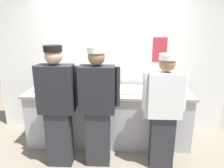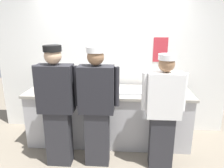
{
  "view_description": "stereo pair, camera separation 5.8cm",
  "coord_description": "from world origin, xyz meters",
  "px_view_note": "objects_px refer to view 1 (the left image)",
  "views": [
    {
      "loc": [
        0.23,
        -2.84,
        1.96
      ],
      "look_at": [
        0.06,
        0.35,
        1.03
      ],
      "focal_mm": 33.26,
      "sensor_mm": 36.0,
      "label": 1
    },
    {
      "loc": [
        0.28,
        -2.83,
        1.96
      ],
      "look_at": [
        0.06,
        0.35,
        1.03
      ],
      "focal_mm": 33.26,
      "sensor_mm": 36.0,
      "label": 2
    }
  ],
  "objects_px": {
    "plate_stack_front": "(92,88)",
    "squeeze_bottle_primary": "(101,88)",
    "squeeze_bottle_secondary": "(155,84)",
    "sheet_tray": "(131,91)",
    "ramekin_yellow_sauce": "(151,94)",
    "chef_near_left": "(57,105)",
    "deli_cup": "(40,87)",
    "chefs_knife": "(75,91)",
    "plate_stack_rear": "(59,87)",
    "ramekin_orange_sauce": "(37,91)",
    "chef_center": "(97,105)",
    "squeeze_bottle_spare": "(151,82)",
    "chef_far_right": "(164,110)",
    "ramekin_green_sauce": "(50,88)",
    "ramekin_red_sauce": "(104,89)",
    "mixing_bowl_steel": "(164,90)"
  },
  "relations": [
    {
      "from": "sheet_tray",
      "to": "squeeze_bottle_primary",
      "type": "height_order",
      "value": "squeeze_bottle_primary"
    },
    {
      "from": "chef_far_right",
      "to": "deli_cup",
      "type": "relative_size",
      "value": 17.83
    },
    {
      "from": "chefs_knife",
      "to": "plate_stack_rear",
      "type": "bearing_deg",
      "value": 163.05
    },
    {
      "from": "plate_stack_rear",
      "to": "ramekin_yellow_sauce",
      "type": "xyz_separation_m",
      "value": [
        1.49,
        -0.2,
        -0.02
      ]
    },
    {
      "from": "chef_far_right",
      "to": "ramekin_red_sauce",
      "type": "height_order",
      "value": "chef_far_right"
    },
    {
      "from": "plate_stack_front",
      "to": "plate_stack_rear",
      "type": "xyz_separation_m",
      "value": [
        -0.55,
        -0.0,
        -0.0
      ]
    },
    {
      "from": "ramekin_orange_sauce",
      "to": "chefs_knife",
      "type": "xyz_separation_m",
      "value": [
        0.6,
        0.07,
        -0.02
      ]
    },
    {
      "from": "squeeze_bottle_secondary",
      "to": "ramekin_green_sauce",
      "type": "relative_size",
      "value": 2.17
    },
    {
      "from": "chef_near_left",
      "to": "deli_cup",
      "type": "bearing_deg",
      "value": 126.25
    },
    {
      "from": "plate_stack_front",
      "to": "ramekin_red_sauce",
      "type": "relative_size",
      "value": 2.12
    },
    {
      "from": "mixing_bowl_steel",
      "to": "deli_cup",
      "type": "distance_m",
      "value": 2.04
    },
    {
      "from": "chef_near_left",
      "to": "deli_cup",
      "type": "height_order",
      "value": "chef_near_left"
    },
    {
      "from": "squeeze_bottle_primary",
      "to": "deli_cup",
      "type": "distance_m",
      "value": 1.07
    },
    {
      "from": "ramekin_yellow_sauce",
      "to": "squeeze_bottle_primary",
      "type": "bearing_deg",
      "value": 176.89
    },
    {
      "from": "plate_stack_front",
      "to": "squeeze_bottle_primary",
      "type": "bearing_deg",
      "value": -42.51
    },
    {
      "from": "ramekin_red_sauce",
      "to": "squeeze_bottle_secondary",
      "type": "bearing_deg",
      "value": 6.17
    },
    {
      "from": "chefs_knife",
      "to": "sheet_tray",
      "type": "bearing_deg",
      "value": 2.91
    },
    {
      "from": "deli_cup",
      "to": "chef_far_right",
      "type": "bearing_deg",
      "value": -18.55
    },
    {
      "from": "squeeze_bottle_primary",
      "to": "deli_cup",
      "type": "bearing_deg",
      "value": 170.22
    },
    {
      "from": "plate_stack_front",
      "to": "chefs_knife",
      "type": "xyz_separation_m",
      "value": [
        -0.26,
        -0.09,
        -0.04
      ]
    },
    {
      "from": "ramekin_yellow_sauce",
      "to": "chefs_knife",
      "type": "relative_size",
      "value": 0.35
    },
    {
      "from": "squeeze_bottle_spare",
      "to": "chefs_knife",
      "type": "xyz_separation_m",
      "value": [
        -1.25,
        -0.33,
        -0.09
      ]
    },
    {
      "from": "plate_stack_rear",
      "to": "squeeze_bottle_spare",
      "type": "height_order",
      "value": "squeeze_bottle_spare"
    },
    {
      "from": "plate_stack_front",
      "to": "squeeze_bottle_spare",
      "type": "relative_size",
      "value": 1.14
    },
    {
      "from": "squeeze_bottle_secondary",
      "to": "sheet_tray",
      "type": "bearing_deg",
      "value": -158.6
    },
    {
      "from": "chef_far_right",
      "to": "ramekin_orange_sauce",
      "type": "xyz_separation_m",
      "value": [
        -1.93,
        0.47,
        0.08
      ]
    },
    {
      "from": "ramekin_red_sauce",
      "to": "ramekin_green_sauce",
      "type": "bearing_deg",
      "value": 178.44
    },
    {
      "from": "plate_stack_front",
      "to": "mixing_bowl_steel",
      "type": "xyz_separation_m",
      "value": [
        1.16,
        -0.09,
        0.01
      ]
    },
    {
      "from": "squeeze_bottle_primary",
      "to": "plate_stack_front",
      "type": "bearing_deg",
      "value": 137.49
    },
    {
      "from": "chef_center",
      "to": "squeeze_bottle_spare",
      "type": "bearing_deg",
      "value": 46.91
    },
    {
      "from": "sheet_tray",
      "to": "ramekin_yellow_sauce",
      "type": "distance_m",
      "value": 0.34
    },
    {
      "from": "ramekin_orange_sauce",
      "to": "chef_near_left",
      "type": "bearing_deg",
      "value": -46.15
    },
    {
      "from": "chef_far_right",
      "to": "sheet_tray",
      "type": "bearing_deg",
      "value": 125.59
    },
    {
      "from": "chefs_knife",
      "to": "chef_near_left",
      "type": "bearing_deg",
      "value": -100.61
    },
    {
      "from": "plate_stack_front",
      "to": "squeeze_bottle_secondary",
      "type": "height_order",
      "value": "squeeze_bottle_secondary"
    },
    {
      "from": "chef_near_left",
      "to": "sheet_tray",
      "type": "height_order",
      "value": "chef_near_left"
    },
    {
      "from": "squeeze_bottle_primary",
      "to": "squeeze_bottle_secondary",
      "type": "relative_size",
      "value": 0.94
    },
    {
      "from": "chef_far_right",
      "to": "sheet_tray",
      "type": "distance_m",
      "value": 0.73
    },
    {
      "from": "chefs_knife",
      "to": "ramekin_yellow_sauce",
      "type": "bearing_deg",
      "value": -5.42
    },
    {
      "from": "squeeze_bottle_secondary",
      "to": "chefs_knife",
      "type": "distance_m",
      "value": 1.33
    },
    {
      "from": "sheet_tray",
      "to": "squeeze_bottle_secondary",
      "type": "distance_m",
      "value": 0.44
    },
    {
      "from": "plate_stack_rear",
      "to": "sheet_tray",
      "type": "relative_size",
      "value": 0.41
    },
    {
      "from": "squeeze_bottle_spare",
      "to": "ramekin_green_sauce",
      "type": "bearing_deg",
      "value": -173.45
    },
    {
      "from": "mixing_bowl_steel",
      "to": "ramekin_red_sauce",
      "type": "relative_size",
      "value": 2.89
    },
    {
      "from": "sheet_tray",
      "to": "deli_cup",
      "type": "height_order",
      "value": "deli_cup"
    },
    {
      "from": "sheet_tray",
      "to": "plate_stack_front",
      "type": "bearing_deg",
      "value": 176.2
    },
    {
      "from": "chef_far_right",
      "to": "sheet_tray",
      "type": "relative_size",
      "value": 3.46
    },
    {
      "from": "ramekin_green_sauce",
      "to": "ramekin_yellow_sauce",
      "type": "distance_m",
      "value": 1.68
    },
    {
      "from": "chef_center",
      "to": "plate_stack_front",
      "type": "xyz_separation_m",
      "value": [
        -0.17,
        0.63,
        0.05
      ]
    },
    {
      "from": "squeeze_bottle_spare",
      "to": "chefs_knife",
      "type": "height_order",
      "value": "squeeze_bottle_spare"
    }
  ]
}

